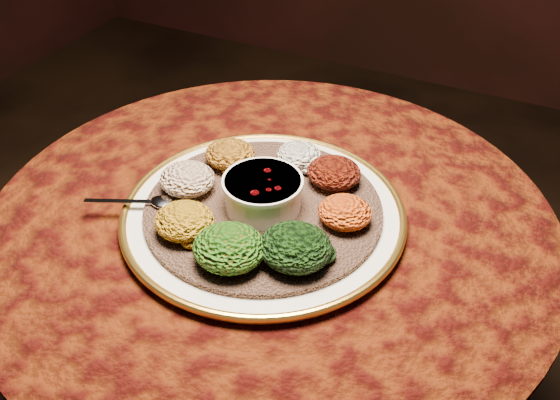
% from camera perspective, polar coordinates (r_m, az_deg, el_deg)
% --- Properties ---
extents(table, '(0.96, 0.96, 0.73)m').
position_cam_1_polar(table, '(1.17, -0.83, -8.08)').
color(table, black).
rests_on(table, ground).
extents(platter, '(0.51, 0.51, 0.02)m').
position_cam_1_polar(platter, '(1.03, -1.53, -1.29)').
color(platter, silver).
rests_on(platter, table).
extents(injera, '(0.50, 0.50, 0.01)m').
position_cam_1_polar(injera, '(1.02, -1.54, -0.82)').
color(injera, brown).
rests_on(injera, platter).
extents(stew_bowl, '(0.13, 0.13, 0.05)m').
position_cam_1_polar(stew_bowl, '(1.00, -1.58, 0.80)').
color(stew_bowl, white).
rests_on(stew_bowl, injera).
extents(spoon, '(0.14, 0.07, 0.01)m').
position_cam_1_polar(spoon, '(1.04, -11.28, -0.17)').
color(spoon, silver).
rests_on(spoon, injera).
extents(portion_ayib, '(0.08, 0.08, 0.04)m').
position_cam_1_polar(portion_ayib, '(1.10, 1.74, 4.11)').
color(portion_ayib, silver).
rests_on(portion_ayib, injera).
extents(portion_kitfo, '(0.09, 0.09, 0.04)m').
position_cam_1_polar(portion_kitfo, '(1.06, 4.95, 2.51)').
color(portion_kitfo, black).
rests_on(portion_kitfo, injera).
extents(portion_tikil, '(0.09, 0.08, 0.04)m').
position_cam_1_polar(portion_tikil, '(0.98, 5.95, -1.11)').
color(portion_tikil, '#B26F0E').
rests_on(portion_tikil, injera).
extents(portion_gomen, '(0.11, 0.10, 0.05)m').
position_cam_1_polar(portion_gomen, '(0.91, 1.42, -4.32)').
color(portion_gomen, black).
rests_on(portion_gomen, injera).
extents(portion_mixveg, '(0.11, 0.10, 0.05)m').
position_cam_1_polar(portion_mixveg, '(0.91, -4.67, -4.37)').
color(portion_mixveg, '#A33A0A').
rests_on(portion_mixveg, injera).
extents(portion_kik, '(0.09, 0.09, 0.05)m').
position_cam_1_polar(portion_kik, '(0.97, -8.74, -1.91)').
color(portion_kik, '#B87610').
rests_on(portion_kik, injera).
extents(portion_timatim, '(0.09, 0.09, 0.05)m').
position_cam_1_polar(portion_timatim, '(1.05, -8.45, 1.92)').
color(portion_timatim, maroon).
rests_on(portion_timatim, injera).
extents(portion_shiro, '(0.09, 0.09, 0.04)m').
position_cam_1_polar(portion_shiro, '(1.11, -4.60, 4.19)').
color(portion_shiro, '#A26813').
rests_on(portion_shiro, injera).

